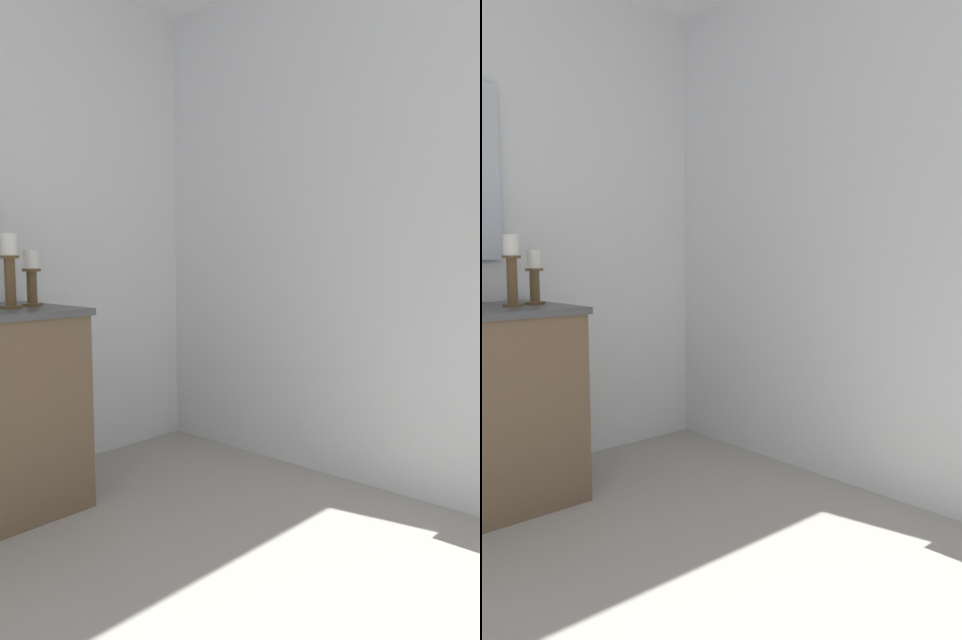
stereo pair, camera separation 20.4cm
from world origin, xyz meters
The scene contains 3 objects.
wall_back centered at (0.00, 1.41, 1.23)m, with size 3.04×0.04×2.45m, color white.
candle_holder_tall centered at (-1.22, 0.29, 0.99)m, with size 0.09×0.09×0.25m.
candle_holder_short centered at (-1.16, 0.16, 1.03)m, with size 0.09×0.09×0.31m.
Camera 1 is at (1.21, -1.05, 1.07)m, focal length 33.53 mm.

